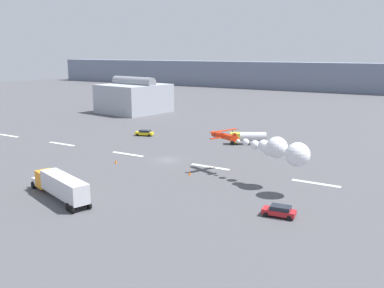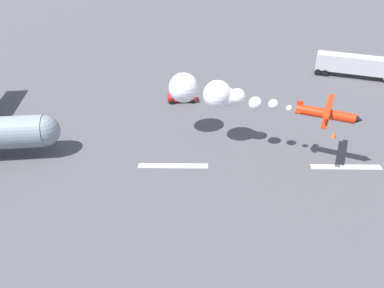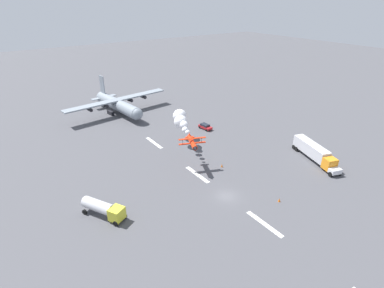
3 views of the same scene
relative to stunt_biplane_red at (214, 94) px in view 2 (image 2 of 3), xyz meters
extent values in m
cube|color=white|center=(-15.03, 5.84, -6.38)|extent=(8.00, 0.90, 0.01)
cube|color=white|center=(4.77, 5.84, -6.38)|extent=(8.00, 0.90, 0.01)
sphere|color=gray|center=(19.83, 3.31, -3.29)|extent=(3.61, 3.61, 3.61)
cylinder|color=red|center=(-11.72, 4.96, -0.01)|extent=(6.09, 3.34, 1.08)
cube|color=red|center=(-11.91, 5.04, -0.16)|extent=(2.85, 5.84, 0.12)
cube|color=red|center=(-11.91, 5.04, 0.99)|extent=(2.85, 5.84, 0.12)
cylinder|color=black|center=(-12.72, 3.07, 0.41)|extent=(0.08, 0.08, 1.15)
cylinder|color=black|center=(-11.09, 7.00, 0.41)|extent=(0.08, 0.08, 1.15)
cube|color=red|center=(-9.17, 3.91, 0.44)|extent=(0.69, 0.36, 1.10)
cube|color=red|center=(-9.17, 3.91, 0.04)|extent=(1.32, 2.08, 0.08)
cone|color=black|center=(-14.88, 6.26, -0.01)|extent=(1.00, 1.11, 0.92)
sphere|color=white|center=(-8.23, 3.27, -0.23)|extent=(0.70, 0.70, 0.70)
sphere|color=white|center=(-6.56, 2.62, -0.06)|extent=(1.15, 1.15, 1.15)
sphere|color=white|center=(-4.62, 2.05, -0.24)|extent=(1.54, 1.54, 1.54)
sphere|color=white|center=(-2.67, 0.95, 0.10)|extent=(1.90, 1.90, 1.90)
sphere|color=white|center=(-1.60, 0.56, -0.22)|extent=(2.30, 2.30, 2.30)
sphere|color=white|center=(-0.34, 0.53, 0.13)|extent=(3.38, 3.38, 3.38)
sphere|color=white|center=(3.70, -1.82, -0.05)|extent=(3.68, 3.68, 3.68)
cube|color=silver|center=(-24.25, -21.41, -4.09)|extent=(11.39, 5.95, 2.80)
cylinder|color=black|center=(-21.06, -23.81, -5.84)|extent=(1.15, 0.68, 1.10)
cylinder|color=black|center=(-19.92, -24.19, -5.84)|extent=(1.15, 0.68, 1.10)
cylinder|color=black|center=(-20.26, -21.44, -5.84)|extent=(1.15, 0.68, 1.10)
cylinder|color=black|center=(-19.12, -21.83, -5.84)|extent=(1.15, 0.68, 1.10)
cube|color=#B21E23|center=(4.33, -11.11, -5.74)|extent=(4.48, 2.26, 0.65)
cube|color=#1E232D|center=(4.53, -11.09, -5.14)|extent=(2.75, 1.93, 0.55)
cylinder|color=black|center=(2.93, -12.17, -6.07)|extent=(0.66, 0.29, 0.64)
cylinder|color=black|center=(5.93, -11.84, -6.07)|extent=(0.66, 0.29, 0.64)
cylinder|color=black|center=(2.74, -10.38, -6.07)|extent=(0.66, 0.29, 0.64)
cylinder|color=black|center=(5.74, -10.05, -6.07)|extent=(0.66, 0.29, 0.64)
cone|color=orange|center=(-15.58, -0.75, -6.01)|extent=(0.44, 0.44, 0.75)
camera|label=1|loc=(21.16, -61.88, 14.89)|focal=39.52mm
camera|label=2|loc=(2.18, 41.27, 18.97)|focal=35.49mm
camera|label=3|loc=(-61.61, 39.96, 29.19)|focal=28.62mm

